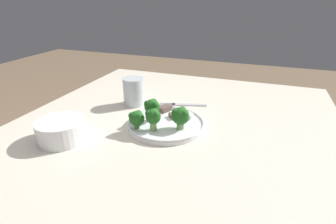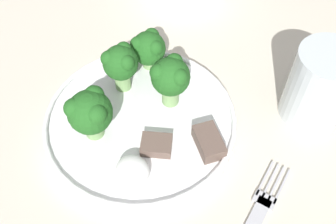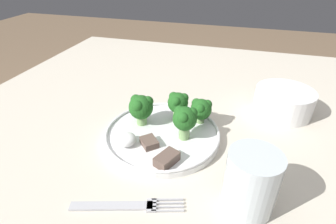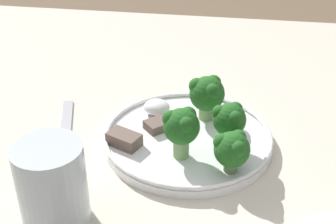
{
  "view_description": "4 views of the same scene",
  "coord_description": "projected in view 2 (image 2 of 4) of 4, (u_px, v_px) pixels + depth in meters",
  "views": [
    {
      "loc": [
        -0.64,
        -0.22,
        1.09
      ],
      "look_at": [
        0.04,
        0.02,
        0.77
      ],
      "focal_mm": 28.0,
      "sensor_mm": 36.0,
      "label": 1
    },
    {
      "loc": [
        0.27,
        -0.14,
        1.12
      ],
      "look_at": [
        0.06,
        0.05,
        0.75
      ],
      "focal_mm": 42.0,
      "sensor_mm": 36.0,
      "label": 2
    },
    {
      "loc": [
        0.45,
        0.15,
        1.05
      ],
      "look_at": [
        0.02,
        0.03,
        0.78
      ],
      "focal_mm": 28.0,
      "sensor_mm": 36.0,
      "label": 3
    },
    {
      "loc": [
        -0.02,
        0.56,
        1.1
      ],
      "look_at": [
        0.06,
        0.02,
        0.77
      ],
      "focal_mm": 50.0,
      "sensor_mm": 36.0,
      "label": 4
    }
  ],
  "objects": [
    {
      "name": "meat_slice_middle_slice",
      "position": [
        209.0,
        142.0,
        0.45
      ],
      "size": [
        0.05,
        0.04,
        0.02
      ],
      "color": "brown",
      "rests_on": "dinner_plate"
    },
    {
      "name": "meat_slice_front_slice",
      "position": [
        156.0,
        145.0,
        0.45
      ],
      "size": [
        0.04,
        0.04,
        0.01
      ],
      "color": "brown",
      "rests_on": "dinner_plate"
    },
    {
      "name": "broccoli_floret_back_left",
      "position": [
        148.0,
        48.0,
        0.51
      ],
      "size": [
        0.05,
        0.04,
        0.05
      ],
      "color": "#7FA866",
      "rests_on": "dinner_plate"
    },
    {
      "name": "dinner_plate",
      "position": [
        141.0,
        121.0,
        0.48
      ],
      "size": [
        0.23,
        0.23,
        0.02
      ],
      "color": "white",
      "rests_on": "table"
    },
    {
      "name": "broccoli_floret_front_left",
      "position": [
        90.0,
        112.0,
        0.43
      ],
      "size": [
        0.05,
        0.05,
        0.07
      ],
      "color": "#7FA866",
      "rests_on": "dinner_plate"
    },
    {
      "name": "sauce_dollop",
      "position": [
        133.0,
        170.0,
        0.42
      ],
      "size": [
        0.04,
        0.04,
        0.02
      ],
      "color": "white",
      "rests_on": "dinner_plate"
    },
    {
      "name": "table",
      "position": [
        116.0,
        156.0,
        0.57
      ],
      "size": [
        1.18,
        1.0,
        0.72
      ],
      "color": "beige",
      "rests_on": "ground_plane"
    },
    {
      "name": "broccoli_floret_near_rim_left",
      "position": [
        171.0,
        77.0,
        0.46
      ],
      "size": [
        0.05,
        0.05,
        0.07
      ],
      "color": "#7FA866",
      "rests_on": "dinner_plate"
    },
    {
      "name": "drinking_glass",
      "position": [
        318.0,
        89.0,
        0.47
      ],
      "size": [
        0.08,
        0.08,
        0.1
      ],
      "color": "silver",
      "rests_on": "table"
    },
    {
      "name": "broccoli_floret_center_left",
      "position": [
        121.0,
        63.0,
        0.48
      ],
      "size": [
        0.05,
        0.04,
        0.07
      ],
      "color": "#7FA866",
      "rests_on": "dinner_plate"
    }
  ]
}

